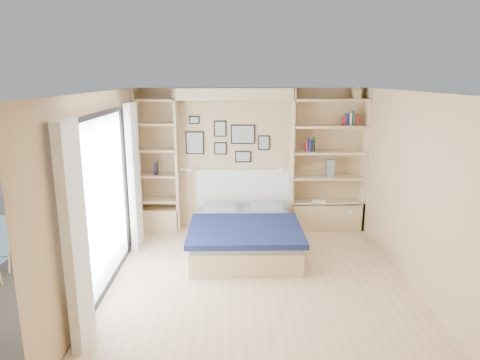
{
  "coord_description": "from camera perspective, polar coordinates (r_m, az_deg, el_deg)",
  "views": [
    {
      "loc": [
        -0.34,
        -5.26,
        2.67
      ],
      "look_at": [
        -0.23,
        0.9,
        1.19
      ],
      "focal_mm": 32.0,
      "sensor_mm": 36.0,
      "label": 1
    }
  ],
  "objects": [
    {
      "name": "reading_lamps",
      "position": [
        7.42,
        -0.72,
        1.3
      ],
      "size": [
        1.92,
        0.12,
        0.15
      ],
      "color": "silver",
      "rests_on": "ground"
    },
    {
      "name": "ground",
      "position": [
        5.91,
        2.42,
        -13.39
      ],
      "size": [
        4.5,
        4.5,
        0.0
      ],
      "primitive_type": "plane",
      "color": "#D9B789",
      "rests_on": "ground"
    },
    {
      "name": "bed",
      "position": [
        6.78,
        0.6,
        -7.22
      ],
      "size": [
        1.67,
        2.2,
        1.07
      ],
      "color": "tan",
      "rests_on": "ground"
    },
    {
      "name": "shelf_decor",
      "position": [
        7.55,
        11.11,
        5.92
      ],
      "size": [
        3.57,
        0.23,
        2.03
      ],
      "color": "#A51E1E",
      "rests_on": "ground"
    },
    {
      "name": "photo_gallery",
      "position": [
        7.56,
        -1.9,
        5.39
      ],
      "size": [
        1.48,
        0.02,
        0.82
      ],
      "color": "black",
      "rests_on": "ground"
    },
    {
      "name": "room_shell",
      "position": [
        6.96,
        -1.4,
        0.28
      ],
      "size": [
        4.5,
        4.5,
        4.5
      ],
      "color": "tan",
      "rests_on": "ground"
    }
  ]
}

